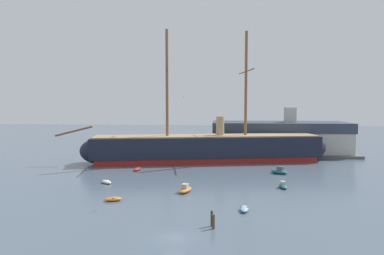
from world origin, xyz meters
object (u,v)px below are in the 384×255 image
Objects in this scene: motorboat_alongside_stern at (279,171)px; dockside_warehouse_right at (279,138)px; dinghy_alongside_bow at (138,169)px; dinghy_far_right at (315,161)px; dinghy_foreground_left at (113,199)px; dinghy_mid_left at (106,182)px; motorboat_far_left at (103,157)px; dinghy_foreground_right at (244,209)px; seagull_in_flight at (184,97)px; motorboat_distant_centre at (202,152)px; mooring_piling_left_pair at (212,219)px; motorboat_mid_right at (283,186)px; tall_ship at (207,148)px; mooring_piling_nearest at (213,222)px; motorboat_near_centre at (186,189)px.

dockside_warehouse_right reaches higher than motorboat_alongside_stern.
dinghy_alongside_bow is 46.54m from dinghy_far_right.
motorboat_alongside_stern is (30.34, 23.17, 0.26)m from dinghy_foreground_left.
motorboat_far_left is (-10.83, 28.20, 0.26)m from dinghy_mid_left.
motorboat_alongside_stern is 1.39× the size of dinghy_far_right.
dinghy_foreground_right is 0.70× the size of motorboat_alongside_stern.
dinghy_foreground_left is at bearing -164.78° from seagull_in_flight.
mooring_piling_left_pair is at bearing -85.99° from motorboat_distant_centre.
seagull_in_flight is (-19.15, -20.13, 16.13)m from motorboat_alongside_stern.
motorboat_mid_right is (33.76, -0.80, 0.11)m from dinghy_mid_left.
motorboat_distant_centre is at bearing 97.57° from tall_ship.
tall_ship is 51.66× the size of seagull_in_flight.
seagull_in_flight is at bearing -131.24° from dinghy_far_right.
motorboat_distant_centre is (16.69, 40.49, 0.18)m from dinghy_mid_left.
dinghy_alongside_bow is at bearing -161.99° from dinghy_far_right.
dinghy_alongside_bow is 20.68m from motorboat_far_left.
dinghy_foreground_right is 56.17m from motorboat_far_left.
motorboat_alongside_stern is (16.65, -13.60, -3.12)m from tall_ship.
tall_ship is at bearing 140.75° from motorboat_alongside_stern.
mooring_piling_nearest is at bearing -57.33° from motorboat_far_left.
tall_ship is 23.81× the size of dinghy_foreground_left.
motorboat_near_centre is (-2.63, -30.62, -3.17)m from tall_ship.
motorboat_far_left reaches higher than dinghy_foreground_right.
motorboat_near_centre is at bearing 107.37° from mooring_piling_left_pair.
seagull_in_flight is (-17.57, -7.44, 16.29)m from motorboat_mid_right.
mooring_piling_nearest reaches higher than motorboat_far_left.
dinghy_foreground_left is 1.04× the size of dinghy_mid_left.
motorboat_far_left is at bearing 128.89° from motorboat_near_centre.
tall_ship is at bearing -5.24° from motorboat_far_left.
motorboat_distant_centre is at bearing -176.49° from dockside_warehouse_right.
dinghy_mid_left is 0.93× the size of dinghy_alongside_bow.
dinghy_mid_left is 1.59× the size of mooring_piling_nearest.
motorboat_mid_right is 33.64m from dinghy_alongside_bow.
motorboat_far_left is at bearing 179.03° from dinghy_far_right.
tall_ship is 24.52× the size of dinghy_foreground_right.
motorboat_distant_centre reaches higher than motorboat_mid_right.
motorboat_alongside_stern reaches higher than dinghy_far_right.
mooring_piling_left_pair is at bearing -57.07° from motorboat_far_left.
dinghy_mid_left is (-5.00, 11.28, -0.00)m from dinghy_foreground_left.
motorboat_near_centre is 0.09× the size of dockside_warehouse_right.
mooring_piling_left_pair reaches higher than motorboat_far_left.
seagull_in_flight is at bearing -87.56° from motorboat_near_centre.
dinghy_mid_left is at bearing 134.25° from mooring_piling_nearest.
dinghy_mid_left is 2.09× the size of seagull_in_flight.
dinghy_mid_left is at bearing -126.24° from tall_ship.
dinghy_foreground_right is 2.11× the size of seagull_in_flight.
mooring_piling_nearest reaches higher than motorboat_mid_right.
dinghy_far_right is at bearing -65.44° from dockside_warehouse_right.
dinghy_foreground_right is 0.07× the size of dockside_warehouse_right.
dinghy_foreground_left is 57.17m from dinghy_far_right.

